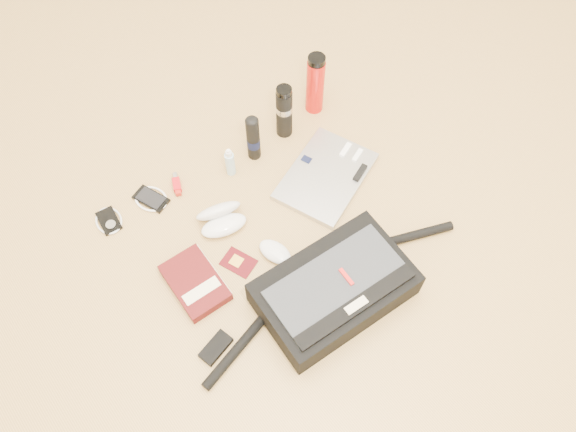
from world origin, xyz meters
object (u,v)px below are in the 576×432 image
(laptop, at_px, (326,176))
(book, at_px, (196,282))
(thermos_red, at_px, (315,84))
(thermos_black, at_px, (284,111))
(messenger_bag, at_px, (334,289))

(laptop, relative_size, book, 1.83)
(book, height_order, thermos_red, thermos_red)
(book, height_order, thermos_black, thermos_black)
(messenger_bag, xyz_separation_m, thermos_red, (0.47, 0.65, 0.07))
(laptop, relative_size, thermos_red, 1.62)
(book, xyz_separation_m, thermos_red, (0.79, 0.34, 0.11))
(messenger_bag, relative_size, thermos_black, 4.19)
(messenger_bag, bearing_deg, thermos_red, 58.73)
(laptop, height_order, thermos_red, thermos_red)
(laptop, relative_size, thermos_black, 1.83)
(laptop, height_order, thermos_black, thermos_black)
(laptop, xyz_separation_m, book, (-0.61, -0.05, 0.01))
(thermos_black, xyz_separation_m, thermos_red, (0.17, 0.02, 0.01))
(laptop, bearing_deg, thermos_black, 65.96)
(thermos_black, distance_m, thermos_red, 0.17)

